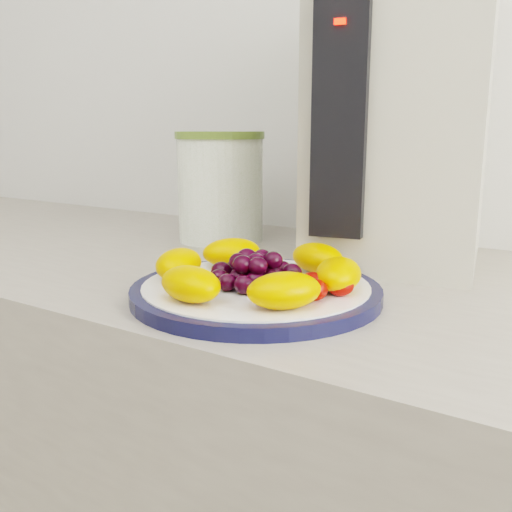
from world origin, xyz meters
The scene contains 9 objects.
wall_back centered at (0.00, 1.51, 1.30)m, with size 3.50×0.02×2.60m, color silver.
plate_rim centered at (0.04, 1.06, 0.91)m, with size 0.29×0.29×0.01m, color black.
plate_face centered at (0.04, 1.06, 0.91)m, with size 0.26×0.26×0.02m, color white.
canister centered at (-0.20, 1.32, 0.99)m, with size 0.15×0.15×0.17m, color #526F1B.
canister_lid centered at (-0.20, 1.32, 1.08)m, with size 0.15×0.15×0.01m, color olive.
appliance_body centered at (0.11, 1.36, 1.10)m, with size 0.22×0.31×0.39m, color #B0AB98.
appliance_panel centered at (0.08, 1.19, 1.10)m, with size 0.07×0.02×0.29m, color black.
appliance_led centered at (0.08, 1.18, 1.21)m, with size 0.01×0.01×0.01m, color #FF0C05.
fruit_plate centered at (0.05, 1.06, 0.93)m, with size 0.25×0.25×0.04m.
Camera 1 is at (0.39, 0.53, 1.09)m, focal length 40.00 mm.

